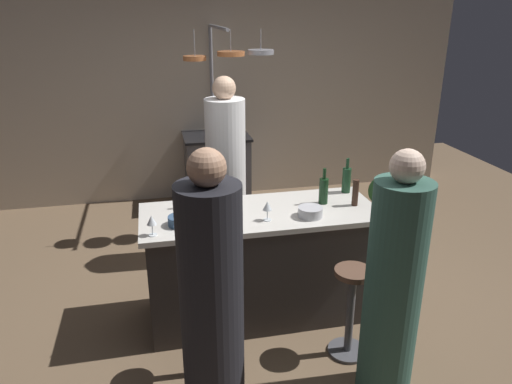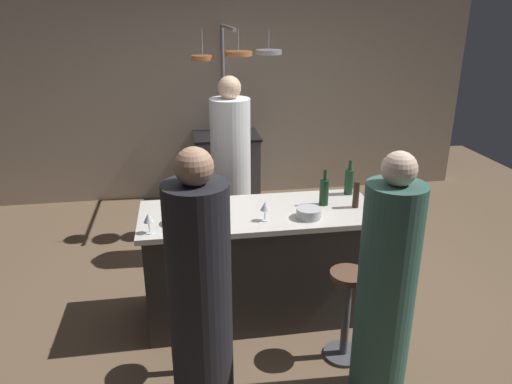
{
  "view_description": "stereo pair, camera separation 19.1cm",
  "coord_description": "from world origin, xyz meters",
  "views": [
    {
      "loc": [
        -0.75,
        -3.29,
        2.34
      ],
      "look_at": [
        0.0,
        0.15,
        1.0
      ],
      "focal_mm": 33.99,
      "sensor_mm": 36.0,
      "label": 1
    },
    {
      "loc": [
        -0.56,
        -3.33,
        2.34
      ],
      "look_at": [
        0.0,
        0.15,
        1.0
      ],
      "focal_mm": 33.99,
      "sensor_mm": 36.0,
      "label": 2
    }
  ],
  "objects": [
    {
      "name": "wine_bottle_red",
      "position": [
        0.52,
        0.05,
        1.01
      ],
      "size": [
        0.07,
        0.07,
        0.29
      ],
      "color": "#143319",
      "rests_on": "kitchen_island"
    },
    {
      "name": "mixing_bowl_blue",
      "position": [
        -0.61,
        -0.12,
        0.93
      ],
      "size": [
        0.17,
        0.17,
        0.07
      ],
      "primitive_type": "cylinder",
      "color": "#334C6B",
      "rests_on": "kitchen_island"
    },
    {
      "name": "mixing_bowl_steel",
      "position": [
        0.34,
        -0.18,
        0.94
      ],
      "size": [
        0.18,
        0.18,
        0.07
      ],
      "primitive_type": "cylinder",
      "color": "#B7B7BC",
      "rests_on": "kitchen_island"
    },
    {
      "name": "pepper_mill",
      "position": [
        0.75,
        -0.04,
        1.01
      ],
      "size": [
        0.05,
        0.05,
        0.21
      ],
      "primitive_type": "cylinder",
      "color": "#382319",
      "rests_on": "kitchen_island"
    },
    {
      "name": "overhead_pot_rack",
      "position": [
        0.04,
        1.93,
        1.7
      ],
      "size": [
        0.89,
        1.33,
        2.17
      ],
      "color": "gray",
      "rests_on": "ground_plane"
    },
    {
      "name": "stove_range",
      "position": [
        0.0,
        2.45,
        0.45
      ],
      "size": [
        0.8,
        0.64,
        0.89
      ],
      "color": "#47474C",
      "rests_on": "ground_plane"
    },
    {
      "name": "potted_plant",
      "position": [
        1.83,
        1.55,
        0.3
      ],
      "size": [
        0.36,
        0.36,
        0.52
      ],
      "color": "brown",
      "rests_on": "ground_plane"
    },
    {
      "name": "ground_plane",
      "position": [
        0.0,
        0.0,
        0.0
      ],
      "size": [
        9.0,
        9.0,
        0.0
      ],
      "primitive_type": "plane",
      "color": "brown"
    },
    {
      "name": "back_wall",
      "position": [
        0.0,
        2.85,
        1.3
      ],
      "size": [
        6.4,
        0.16,
        2.6
      ],
      "primitive_type": "cube",
      "color": "#BCAD99",
      "rests_on": "ground_plane"
    },
    {
      "name": "wine_bottle_white",
      "position": [
        -0.43,
        0.18,
        1.02
      ],
      "size": [
        0.07,
        0.07,
        0.32
      ],
      "color": "gray",
      "rests_on": "kitchen_island"
    },
    {
      "name": "wine_glass_near_right_guest",
      "position": [
        0.01,
        -0.17,
        1.01
      ],
      "size": [
        0.07,
        0.07,
        0.15
      ],
      "color": "silver",
      "rests_on": "kitchen_island"
    },
    {
      "name": "chef",
      "position": [
        -0.1,
        1.05,
        0.82
      ],
      "size": [
        0.38,
        0.38,
        1.78
      ],
      "color": "white",
      "rests_on": "ground_plane"
    },
    {
      "name": "bar_stool_left",
      "position": [
        -0.51,
        -0.62,
        0.38
      ],
      "size": [
        0.28,
        0.28,
        0.68
      ],
      "color": "#4C4C51",
      "rests_on": "ground_plane"
    },
    {
      "name": "bar_stool_right",
      "position": [
        0.51,
        -0.62,
        0.38
      ],
      "size": [
        0.28,
        0.28,
        0.68
      ],
      "color": "#4C4C51",
      "rests_on": "ground_plane"
    },
    {
      "name": "guest_right",
      "position": [
        0.6,
        -1.0,
        0.76
      ],
      "size": [
        0.34,
        0.34,
        1.63
      ],
      "color": "#33594C",
      "rests_on": "ground_plane"
    },
    {
      "name": "wine_bottle_green",
      "position": [
        0.79,
        0.25,
        1.01
      ],
      "size": [
        0.07,
        0.07,
        0.29
      ],
      "color": "#193D23",
      "rests_on": "kitchen_island"
    },
    {
      "name": "wine_glass_by_chef",
      "position": [
        -0.8,
        -0.25,
        1.01
      ],
      "size": [
        0.07,
        0.07,
        0.15
      ],
      "color": "silver",
      "rests_on": "kitchen_island"
    },
    {
      "name": "wine_bottle_dark",
      "position": [
        -0.38,
        0.26,
        1.01
      ],
      "size": [
        0.07,
        0.07,
        0.29
      ],
      "color": "black",
      "rests_on": "kitchen_island"
    },
    {
      "name": "guest_left",
      "position": [
        -0.5,
        -0.98,
        0.79
      ],
      "size": [
        0.36,
        0.36,
        1.69
      ],
      "color": "black",
      "rests_on": "ground_plane"
    },
    {
      "name": "kitchen_island",
      "position": [
        0.0,
        0.0,
        0.45
      ],
      "size": [
        1.8,
        0.72,
        0.9
      ],
      "color": "#332D2B",
      "rests_on": "ground_plane"
    }
  ]
}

